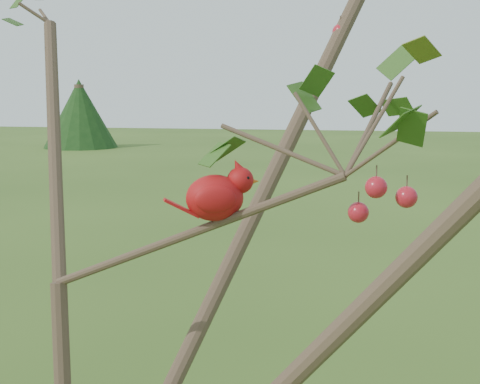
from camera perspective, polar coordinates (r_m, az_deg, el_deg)
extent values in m
sphere|color=#B41925|center=(1.22, 11.54, 0.40)|extent=(0.04, 0.04, 0.04)
sphere|color=#B41925|center=(1.25, 14.02, -0.42)|extent=(0.04, 0.04, 0.04)
sphere|color=#B41925|center=(1.78, 8.53, 13.38)|extent=(0.04, 0.04, 0.04)
sphere|color=#B41925|center=(1.28, 10.06, -1.72)|extent=(0.04, 0.04, 0.04)
ellipsoid|color=#A60E15|center=(1.29, -2.17, -0.51)|extent=(0.14, 0.12, 0.09)
sphere|color=#A60E15|center=(1.30, 0.02, 1.01)|extent=(0.07, 0.07, 0.05)
cone|color=#A60E15|center=(1.29, -0.17, 2.15)|extent=(0.05, 0.04, 0.04)
cone|color=#D85914|center=(1.30, 1.14, 0.92)|extent=(0.03, 0.03, 0.02)
ellipsoid|color=black|center=(1.30, 0.77, 0.88)|extent=(0.02, 0.03, 0.02)
cube|color=#A60E15|center=(1.29, -5.03, -1.36)|extent=(0.07, 0.05, 0.04)
ellipsoid|color=#A60E15|center=(1.33, -2.61, -0.17)|extent=(0.08, 0.05, 0.05)
ellipsoid|color=#A60E15|center=(1.26, -2.10, -0.64)|extent=(0.08, 0.05, 0.05)
cylinder|color=#433224|center=(28.96, -13.50, 6.31)|extent=(0.40, 0.40, 2.64)
cone|color=#153312|center=(28.95, -13.51, 6.53)|extent=(3.08, 3.08, 2.86)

